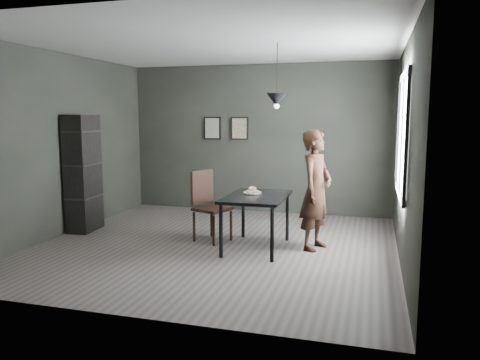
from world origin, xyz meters
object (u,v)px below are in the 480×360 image
(wood_chair, at_px, (208,201))
(cafe_table, at_px, (256,201))
(pendant_lamp, at_px, (277,100))
(shelf_unit, at_px, (83,173))
(white_plate, at_px, (252,193))
(woman, at_px, (316,190))

(wood_chair, bearing_deg, cafe_table, 5.22)
(cafe_table, xyz_separation_m, pendant_lamp, (0.25, 0.10, 1.38))
(shelf_unit, xyz_separation_m, pendant_lamp, (3.17, -0.17, 1.12))
(shelf_unit, bearing_deg, white_plate, -7.91)
(shelf_unit, bearing_deg, woman, -6.11)
(white_plate, relative_size, shelf_unit, 0.12)
(shelf_unit, distance_m, pendant_lamp, 3.37)
(white_plate, bearing_deg, woman, 5.09)
(woman, bearing_deg, wood_chair, 107.34)
(cafe_table, bearing_deg, pendant_lamp, 21.80)
(white_plate, xyz_separation_m, shelf_unit, (-2.83, 0.12, 0.17))
(woman, bearing_deg, cafe_table, 123.97)
(cafe_table, height_order, wood_chair, wood_chair)
(cafe_table, xyz_separation_m, wood_chair, (-0.80, 0.25, -0.08))
(wood_chair, height_order, pendant_lamp, pendant_lamp)
(cafe_table, relative_size, wood_chair, 1.15)
(woman, bearing_deg, shelf_unit, 107.52)
(wood_chair, relative_size, pendant_lamp, 1.20)
(white_plate, bearing_deg, cafe_table, -56.92)
(cafe_table, xyz_separation_m, shelf_unit, (-2.92, 0.27, 0.26))
(white_plate, xyz_separation_m, wood_chair, (-0.71, 0.10, -0.16))
(white_plate, relative_size, wood_chair, 0.22)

